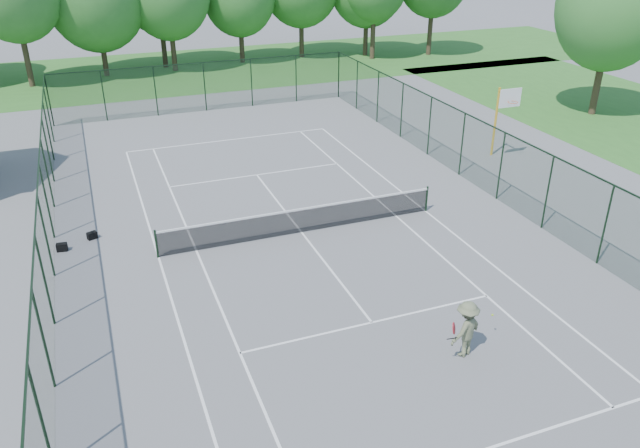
% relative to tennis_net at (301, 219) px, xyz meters
% --- Properties ---
extents(ground, '(140.00, 140.00, 0.00)m').
position_rel_tennis_net_xyz_m(ground, '(0.00, 0.00, -0.58)').
color(ground, slate).
rests_on(ground, ground).
extents(grass_far, '(80.00, 16.00, 0.01)m').
position_rel_tennis_net_xyz_m(grass_far, '(0.00, 30.00, -0.57)').
color(grass_far, '#397A2C').
rests_on(grass_far, ground).
extents(court_lines, '(11.05, 23.85, 0.01)m').
position_rel_tennis_net_xyz_m(court_lines, '(0.00, 0.00, -0.57)').
color(court_lines, white).
rests_on(court_lines, ground).
extents(tennis_net, '(11.08, 0.08, 1.10)m').
position_rel_tennis_net_xyz_m(tennis_net, '(0.00, 0.00, 0.00)').
color(tennis_net, black).
rests_on(tennis_net, ground).
extents(fence_enclosure, '(18.05, 36.05, 3.02)m').
position_rel_tennis_net_xyz_m(fence_enclosure, '(0.00, 0.00, 0.98)').
color(fence_enclosure, '#1B3821').
rests_on(fence_enclosure, ground).
extents(basketball_goal, '(1.20, 1.43, 3.65)m').
position_rel_tennis_net_xyz_m(basketball_goal, '(12.03, 4.24, 1.99)').
color(basketball_goal, gold).
rests_on(basketball_goal, ground).
extents(tree_side, '(6.36, 6.36, 10.08)m').
position_rel_tennis_net_xyz_m(tree_side, '(22.17, 8.72, 5.78)').
color(tree_side, '#463525').
rests_on(tree_side, ground).
extents(sports_bag_a, '(0.40, 0.27, 0.30)m').
position_rel_tennis_net_xyz_m(sports_bag_a, '(-8.72, 1.77, -0.43)').
color(sports_bag_a, black).
rests_on(sports_bag_a, ground).
extents(sports_bag_b, '(0.41, 0.33, 0.28)m').
position_rel_tennis_net_xyz_m(sports_bag_b, '(-7.64, 2.37, -0.44)').
color(sports_bag_b, black).
rests_on(sports_bag_b, ground).
extents(tennis_player, '(2.04, 1.01, 1.71)m').
position_rel_tennis_net_xyz_m(tennis_player, '(1.76, -8.68, 0.28)').
color(tennis_player, '#656C4D').
rests_on(tennis_player, ground).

